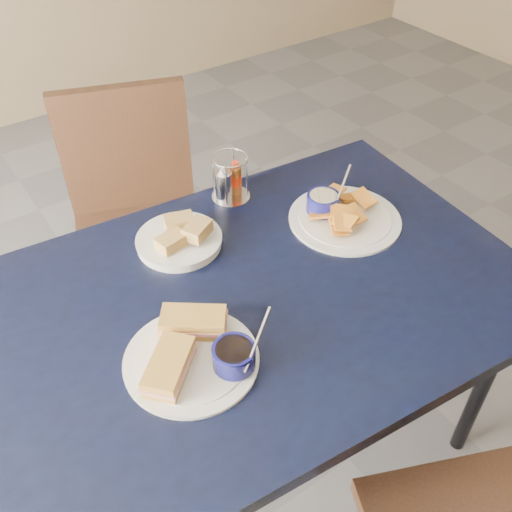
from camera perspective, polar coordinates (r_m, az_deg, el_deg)
ground at (r=2.09m, az=3.46°, el=-13.39°), size 6.00×6.00×0.00m
dining_table at (r=1.39m, az=-0.07°, el=-5.37°), size 1.38×0.98×0.75m
chair_far at (r=2.02m, az=-12.68°, el=4.73°), size 0.55×0.54×0.92m
sandwich_plate at (r=1.21m, az=-6.13°, el=-9.47°), size 0.31×0.29×0.12m
plantain_plate at (r=1.57m, az=8.23°, el=4.25°), size 0.30×0.30×0.12m
bread_basket at (r=1.48m, az=-7.58°, el=1.73°), size 0.22×0.22×0.07m
condiment_caddy at (r=1.61m, az=-2.76°, el=7.47°), size 0.11×0.11×0.14m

